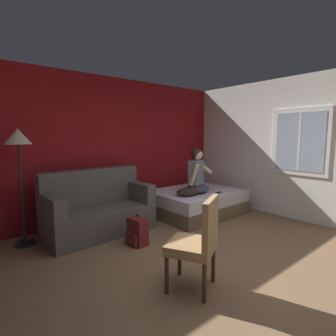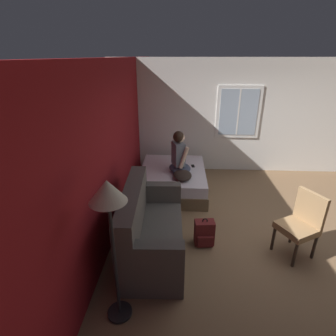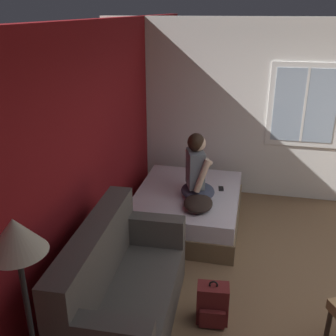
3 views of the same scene
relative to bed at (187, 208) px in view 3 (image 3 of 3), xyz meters
The scene contains 9 objects.
wall_back_accent 2.04m from the bed, 145.48° to the left, with size 10.15×0.16×2.70m, color maroon.
wall_side_with_window 2.54m from the bed, 56.87° to the right, with size 0.19×7.00×2.70m.
bed is the anchor object (origin of this frame).
couch 2.05m from the bed, behind, with size 1.73×0.88×1.04m.
person_seated 0.63m from the bed, 130.85° to the right, with size 0.64×0.59×0.88m.
backpack 1.89m from the bed, 162.81° to the right, with size 0.26×0.32×0.46m.
throw_pillow 0.58m from the bed, 154.82° to the right, with size 0.48×0.36×0.14m, color #2D231E.
cell_phone 0.54m from the bed, 66.58° to the right, with size 0.07×0.14×0.01m, color black.
floor_lamp 3.34m from the bed, behind, with size 0.36×0.36×1.70m.
Camera 3 is at (-3.38, 1.13, 2.80)m, focal length 42.00 mm.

